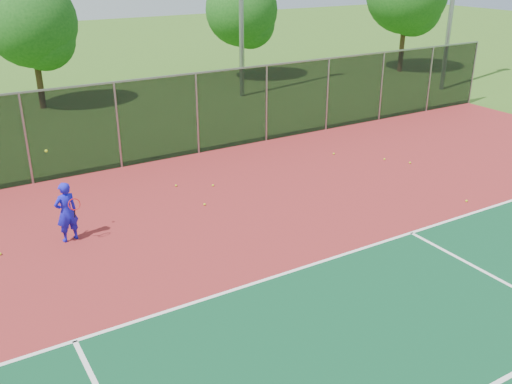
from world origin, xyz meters
TOP-DOWN VIEW (x-y plane):
  - ground at (0.00, 0.00)m, footprint 120.00×120.00m
  - court_apron at (0.00, 2.00)m, footprint 30.00×20.00m
  - fence_back at (0.00, 12.00)m, footprint 30.00×0.06m
  - tennis_player at (-5.98, 7.34)m, footprint 0.66×0.67m
  - practice_ball_0 at (5.44, 7.77)m, footprint 0.07×0.07m
  - practice_ball_1 at (4.95, 3.65)m, footprint 0.07×0.07m
  - practice_ball_2 at (-7.69, 7.41)m, footprint 0.07×0.07m
  - practice_ball_3 at (-1.97, 7.51)m, footprint 0.07×0.07m
  - practice_ball_4 at (4.24, 9.20)m, footprint 0.07×0.07m
  - practice_ball_5 at (-1.07, 8.73)m, footprint 0.07×0.07m
  - practice_ball_6 at (-2.10, 9.33)m, footprint 0.07×0.07m
  - practice_ball_7 at (5.97, 7.01)m, footprint 0.07×0.07m
  - tree_back_left at (-3.45, 21.96)m, footprint 4.19×4.19m
  - tree_back_mid at (8.21, 22.86)m, footprint 4.13×4.13m

SIDE VIEW (x-z plane):
  - ground at x=0.00m, z-range 0.00..0.00m
  - court_apron at x=0.00m, z-range 0.00..0.02m
  - practice_ball_0 at x=5.44m, z-range 0.02..0.09m
  - practice_ball_1 at x=4.95m, z-range 0.02..0.09m
  - practice_ball_2 at x=-7.69m, z-range 0.02..0.09m
  - practice_ball_3 at x=-1.97m, z-range 0.02..0.09m
  - practice_ball_4 at x=4.24m, z-range 0.02..0.09m
  - practice_ball_5 at x=-1.07m, z-range 0.02..0.09m
  - practice_ball_6 at x=-2.10m, z-range 0.02..0.09m
  - practice_ball_7 at x=5.97m, z-range 0.02..0.09m
  - tennis_player at x=-5.98m, z-range -0.42..2.09m
  - fence_back at x=0.00m, z-range 0.05..3.08m
  - tree_back_mid at x=8.21m, z-range 0.77..6.83m
  - tree_back_left at x=-3.45m, z-range 0.78..6.93m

